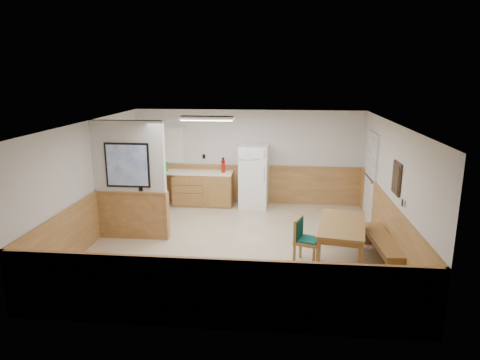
# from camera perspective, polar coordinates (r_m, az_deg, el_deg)

# --- Properties ---
(ground) EXTENTS (6.00, 6.00, 0.00)m
(ground) POSITION_cam_1_polar(r_m,az_deg,el_deg) (8.85, -0.41, -8.63)
(ground) COLOR tan
(ground) RESTS_ON ground
(ceiling) EXTENTS (6.00, 6.00, 0.02)m
(ceiling) POSITION_cam_1_polar(r_m,az_deg,el_deg) (8.22, -0.44, 7.66)
(ceiling) COLOR white
(ceiling) RESTS_ON back_wall
(back_wall) EXTENTS (6.00, 0.02, 2.50)m
(back_wall) POSITION_cam_1_polar(r_m,az_deg,el_deg) (11.37, 1.14, 3.05)
(back_wall) COLOR silver
(back_wall) RESTS_ON ground
(right_wall) EXTENTS (0.02, 6.00, 2.50)m
(right_wall) POSITION_cam_1_polar(r_m,az_deg,el_deg) (8.68, 19.69, -1.23)
(right_wall) COLOR silver
(right_wall) RESTS_ON ground
(left_wall) EXTENTS (0.02, 6.00, 2.50)m
(left_wall) POSITION_cam_1_polar(r_m,az_deg,el_deg) (9.25, -19.24, -0.29)
(left_wall) COLOR silver
(left_wall) RESTS_ON ground
(wainscot_back) EXTENTS (6.00, 0.04, 1.00)m
(wainscot_back) POSITION_cam_1_polar(r_m,az_deg,el_deg) (11.51, 1.12, -0.63)
(wainscot_back) COLOR #B78249
(wainscot_back) RESTS_ON ground
(wainscot_right) EXTENTS (0.04, 6.00, 1.00)m
(wainscot_right) POSITION_cam_1_polar(r_m,az_deg,el_deg) (8.89, 19.17, -5.90)
(wainscot_right) COLOR #B78249
(wainscot_right) RESTS_ON ground
(wainscot_left) EXTENTS (0.04, 6.00, 1.00)m
(wainscot_left) POSITION_cam_1_polar(r_m,az_deg,el_deg) (9.44, -18.77, -4.71)
(wainscot_left) COLOR #B78249
(wainscot_left) RESTS_ON ground
(partition_wall) EXTENTS (1.50, 0.20, 2.50)m
(partition_wall) POSITION_cam_1_polar(r_m,az_deg,el_deg) (9.14, -14.46, -0.22)
(partition_wall) COLOR silver
(partition_wall) RESTS_ON ground
(kitchen_counter) EXTENTS (2.20, 0.61, 1.00)m
(kitchen_counter) POSITION_cam_1_polar(r_m,az_deg,el_deg) (11.39, -5.07, -1.05)
(kitchen_counter) COLOR #A7703B
(kitchen_counter) RESTS_ON ground
(exterior_door) EXTENTS (0.07, 1.02, 2.15)m
(exterior_door) POSITION_cam_1_polar(r_m,az_deg,el_deg) (10.52, 16.98, 0.43)
(exterior_door) COLOR silver
(exterior_door) RESTS_ON ground
(kitchen_window) EXTENTS (0.80, 0.04, 1.00)m
(kitchen_window) POSITION_cam_1_polar(r_m,az_deg,el_deg) (11.64, -9.26, 4.63)
(kitchen_window) COLOR silver
(kitchen_window) RESTS_ON back_wall
(wall_painting) EXTENTS (0.04, 0.50, 0.60)m
(wall_painting) POSITION_cam_1_polar(r_m,az_deg,el_deg) (8.32, 20.12, 0.23)
(wall_painting) COLOR #382316
(wall_painting) RESTS_ON right_wall
(fluorescent_fixture) EXTENTS (1.20, 0.30, 0.09)m
(fluorescent_fixture) POSITION_cam_1_polar(r_m,az_deg,el_deg) (9.62, -4.42, 8.22)
(fluorescent_fixture) COLOR silver
(fluorescent_fixture) RESTS_ON ceiling
(refrigerator) EXTENTS (0.76, 0.74, 1.63)m
(refrigerator) POSITION_cam_1_polar(r_m,az_deg,el_deg) (11.09, 1.86, 0.47)
(refrigerator) COLOR white
(refrigerator) RESTS_ON ground
(dining_table) EXTENTS (1.08, 1.73, 0.75)m
(dining_table) POSITION_cam_1_polar(r_m,az_deg,el_deg) (8.10, 13.43, -6.27)
(dining_table) COLOR #A5793C
(dining_table) RESTS_ON ground
(dining_bench) EXTENTS (0.49, 1.77, 0.45)m
(dining_bench) POSITION_cam_1_polar(r_m,az_deg,el_deg) (8.44, 18.49, -8.01)
(dining_bench) COLOR #A5793C
(dining_bench) RESTS_ON ground
(dining_chair) EXTENTS (0.69, 0.57, 0.85)m
(dining_chair) POSITION_cam_1_polar(r_m,az_deg,el_deg) (7.99, 8.40, -7.53)
(dining_chair) COLOR #A5793C
(dining_chair) RESTS_ON ground
(fire_extinguisher) EXTENTS (0.10, 0.10, 0.40)m
(fire_extinguisher) POSITION_cam_1_polar(r_m,az_deg,el_deg) (11.13, -2.26, 1.89)
(fire_extinguisher) COLOR #AE0F09
(fire_extinguisher) RESTS_ON kitchen_counter
(soap_bottle) EXTENTS (0.09, 0.09, 0.25)m
(soap_bottle) POSITION_cam_1_polar(r_m,az_deg,el_deg) (11.46, -9.80, 1.78)
(soap_bottle) COLOR green
(soap_bottle) RESTS_ON kitchen_counter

